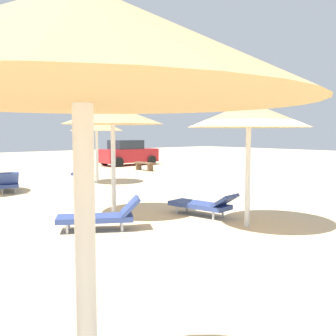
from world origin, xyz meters
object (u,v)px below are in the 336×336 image
parasol_5 (81,46)px  parasol_0 (113,115)px  parasol_4 (96,125)px  parked_car (128,153)px  bench_1 (144,165)px  parasol_3 (249,115)px  lounger_4 (83,172)px  lounger_3 (204,204)px  lounger_1 (7,183)px  lounger_0 (101,216)px

parasol_5 → parasol_0: bearing=56.3°
parasol_4 → parked_car: size_ratio=0.71×
parasol_0 → bench_1: size_ratio=1.94×
parasol_3 → bench_1: 14.39m
lounger_4 → parasol_3: bearing=-99.5°
parasol_3 → lounger_3: size_ratio=1.48×
lounger_1 → lounger_4: (4.37, 2.27, -0.02)m
parasol_3 → lounger_4: size_ratio=1.60×
parasol_3 → parasol_5: size_ratio=0.97×
parasol_0 → lounger_0: bearing=-133.0°
parasol_0 → lounger_1: parasol_0 is taller
parasol_4 → parasol_5: bearing=-120.5°
parasol_5 → parked_car: parasol_5 is taller
lounger_1 → lounger_3: bearing=-72.2°
lounger_0 → parked_car: parked_car is taller
parasol_5 → lounger_1: 13.78m
parasol_5 → lounger_3: 8.54m
bench_1 → parked_car: size_ratio=0.38×
bench_1 → parasol_3: bearing=-117.3°
lounger_3 → parked_car: parked_car is taller
lounger_1 → lounger_3: size_ratio=0.98×
parasol_3 → parasol_4: 9.53m
lounger_1 → lounger_0: bearing=-92.8°
parasol_0 → parasol_4: parasol_0 is taller
parasol_0 → lounger_4: size_ratio=1.60×
parasol_3 → lounger_3: (0.07, 1.50, -2.31)m
parasol_3 → lounger_1: bearing=104.7°
parasol_4 → bench_1: (5.03, 3.22, -2.22)m
lounger_0 → lounger_4: size_ratio=1.06×
parasol_3 → parked_car: parasol_3 is taller
parasol_5 → bench_1: (12.77, 16.35, -2.34)m
parasol_4 → lounger_4: parasol_4 is taller
lounger_1 → bench_1: bearing=20.4°
parasol_5 → lounger_1: size_ratio=1.56×
parasol_3 → parked_car: (8.00, 16.49, -1.79)m
parasol_4 → bench_1: bearing=32.6°
lounger_0 → parasol_4: bearing=60.3°
lounger_0 → parked_car: (10.80, 14.55, 0.50)m
parasol_0 → lounger_3: bearing=-42.1°
parasol_3 → parasol_4: parasol_3 is taller
parasol_0 → parasol_5: size_ratio=0.97×
bench_1 → parked_car: parked_car is taller
lounger_4 → parasol_4: bearing=-102.0°
parasol_0 → parasol_5: 8.20m
parasol_5 → lounger_0: (3.47, 5.66, -2.37)m
parasol_0 → parasol_4: size_ratio=1.02×
parasol_0 → parasol_3: parasol_0 is taller
parasol_0 → parasol_3: (1.71, -3.10, -0.05)m
parasol_4 → lounger_0: parasol_4 is taller
parasol_5 → lounger_3: bearing=39.5°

